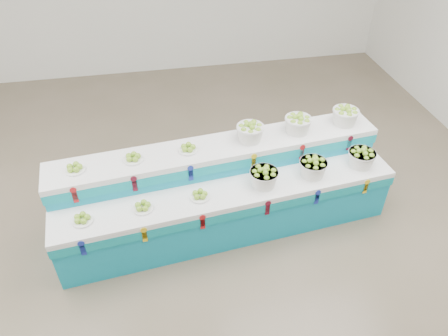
{
  "coord_description": "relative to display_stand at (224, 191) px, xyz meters",
  "views": [
    {
      "loc": [
        0.15,
        -3.34,
        3.97
      ],
      "look_at": [
        0.88,
        0.45,
        0.87
      ],
      "focal_mm": 34.12,
      "sensor_mm": 36.0,
      "label": 1
    }
  ],
  "objects": [
    {
      "name": "ground",
      "position": [
        -0.88,
        -0.45,
        -0.51
      ],
      "size": [
        10.0,
        10.0,
        0.0
      ],
      "primitive_type": "plane",
      "color": "brown",
      "rests_on": "ground"
    },
    {
      "name": "display_stand",
      "position": [
        0.0,
        0.0,
        0.0
      ],
      "size": [
        4.13,
        1.45,
        1.02
      ],
      "primitive_type": null,
      "rotation": [
        0.0,
        0.0,
        0.1
      ],
      "color": "#1295B7",
      "rests_on": "ground"
    },
    {
      "name": "plate_upper_left",
      "position": [
        -1.65,
        0.08,
        0.56
      ],
      "size": [
        0.25,
        0.25,
        0.09
      ],
      "primitive_type": "cylinder",
      "rotation": [
        0.0,
        0.0,
        0.1
      ],
      "color": "white",
      "rests_on": "display_stand"
    },
    {
      "name": "plate_lower_left",
      "position": [
        -1.6,
        -0.42,
        0.26
      ],
      "size": [
        0.25,
        0.25,
        0.09
      ],
      "primitive_type": "cylinder",
      "rotation": [
        0.0,
        0.0,
        0.1
      ],
      "color": "white",
      "rests_on": "display_stand"
    },
    {
      "name": "basket_upper_right",
      "position": [
        1.64,
        0.42,
        0.63
      ],
      "size": [
        0.36,
        0.36,
        0.24
      ],
      "primitive_type": null,
      "rotation": [
        0.0,
        0.0,
        0.1
      ],
      "color": "silver",
      "rests_on": "display_stand"
    },
    {
      "name": "basket_lower_right",
      "position": [
        1.69,
        -0.08,
        0.33
      ],
      "size": [
        0.36,
        0.36,
        0.24
      ],
      "primitive_type": null,
      "rotation": [
        0.0,
        0.0,
        0.1
      ],
      "color": "silver",
      "rests_on": "display_stand"
    },
    {
      "name": "basket_lower_mid",
      "position": [
        1.04,
        -0.14,
        0.33
      ],
      "size": [
        0.36,
        0.36,
        0.24
      ],
      "primitive_type": null,
      "rotation": [
        0.0,
        0.0,
        0.1
      ],
      "color": "silver",
      "rests_on": "display_stand"
    },
    {
      "name": "plate_lower_right",
      "position": [
        -0.33,
        -0.29,
        0.26
      ],
      "size": [
        0.25,
        0.25,
        0.09
      ],
      "primitive_type": "cylinder",
      "rotation": [
        0.0,
        0.0,
        0.1
      ],
      "color": "white",
      "rests_on": "display_stand"
    },
    {
      "name": "plate_upper_mid",
      "position": [
        -1.02,
        0.15,
        0.56
      ],
      "size": [
        0.25,
        0.25,
        0.09
      ],
      "primitive_type": "cylinder",
      "rotation": [
        0.0,
        0.0,
        0.1
      ],
      "color": "white",
      "rests_on": "display_stand"
    },
    {
      "name": "basket_upper_mid",
      "position": [
        0.99,
        0.35,
        0.63
      ],
      "size": [
        0.36,
        0.36,
        0.24
      ],
      "primitive_type": null,
      "rotation": [
        0.0,
        0.0,
        0.1
      ],
      "color": "silver",
      "rests_on": "display_stand"
    },
    {
      "name": "basket_lower_left",
      "position": [
        0.43,
        -0.21,
        0.33
      ],
      "size": [
        0.36,
        0.36,
        0.24
      ],
      "primitive_type": null,
      "rotation": [
        0.0,
        0.0,
        0.1
      ],
      "color": "silver",
      "rests_on": "display_stand"
    },
    {
      "name": "plate_lower_mid",
      "position": [
        -0.97,
        -0.35,
        0.26
      ],
      "size": [
        0.25,
        0.25,
        0.09
      ],
      "primitive_type": "cylinder",
      "rotation": [
        0.0,
        0.0,
        0.1
      ],
      "color": "white",
      "rests_on": "display_stand"
    },
    {
      "name": "basket_upper_left",
      "position": [
        0.37,
        0.29,
        0.63
      ],
      "size": [
        0.36,
        0.36,
        0.24
      ],
      "primitive_type": null,
      "rotation": [
        0.0,
        0.0,
        0.1
      ],
      "color": "silver",
      "rests_on": "display_stand"
    },
    {
      "name": "plate_upper_right",
      "position": [
        -0.38,
        0.21,
        0.56
      ],
      "size": [
        0.25,
        0.25,
        0.09
      ],
      "primitive_type": "cylinder",
      "rotation": [
        0.0,
        0.0,
        0.1
      ],
      "color": "white",
      "rests_on": "display_stand"
    }
  ]
}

